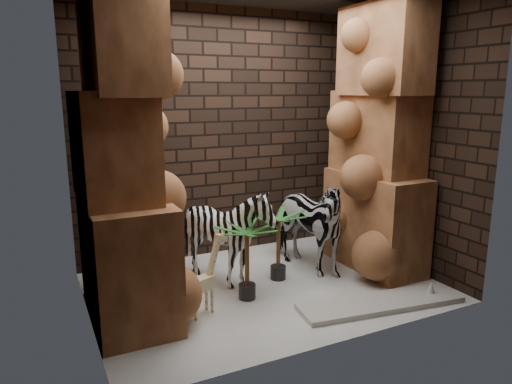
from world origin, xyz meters
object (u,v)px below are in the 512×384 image
giraffe_toy (200,275)px  zebra_left (228,241)px  zebra_right (304,216)px  surfboard (381,303)px  palm_back (247,262)px  palm_front (278,245)px

giraffe_toy → zebra_left: bearing=25.3°
zebra_right → surfboard: (0.19, -1.12, -0.62)m
zebra_left → giraffe_toy: bearing=-116.9°
zebra_left → giraffe_toy: size_ratio=1.38×
giraffe_toy → palm_back: bearing=-7.2°
palm_back → surfboard: (1.09, -0.71, -0.36)m
zebra_right → palm_front: zebra_right is taller
zebra_left → surfboard: 1.64m
zebra_left → zebra_right: bearing=17.1°
zebra_left → surfboard: zebra_left is taller
zebra_left → palm_back: size_ratio=1.40×
zebra_left → surfboard: size_ratio=0.66×
zebra_left → palm_back: (0.04, -0.39, -0.10)m
zebra_left → palm_back: bearing=-68.8°
palm_front → palm_back: bearing=-149.8°
zebra_left → giraffe_toy: 0.74m
zebra_left → palm_front: (0.55, -0.09, -0.10)m
palm_front → surfboard: 1.22m
palm_front → surfboard: bearing=-60.2°
giraffe_toy → surfboard: giraffe_toy is taller
giraffe_toy → surfboard: (1.62, -0.57, -0.37)m
palm_front → zebra_left: bearing=170.2°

